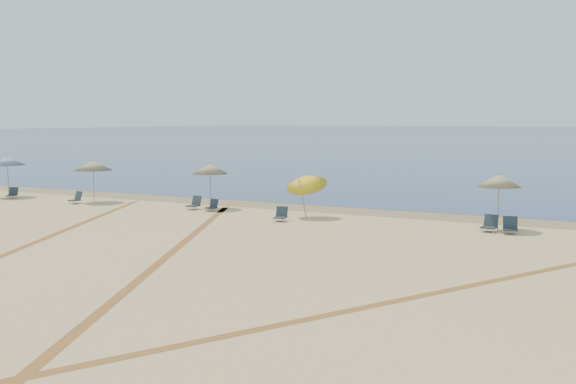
% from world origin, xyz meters
% --- Properties ---
extents(ocean, '(500.00, 500.00, 0.00)m').
position_xyz_m(ocean, '(0.00, 225.00, 0.01)').
color(ocean, '#0C2151').
rests_on(ocean, ground).
extents(wet_sand, '(500.00, 500.00, 0.00)m').
position_xyz_m(wet_sand, '(0.00, 24.00, 0.00)').
color(wet_sand, olive).
rests_on(wet_sand, ground).
extents(umbrella_0, '(2.12, 2.12, 2.62)m').
position_xyz_m(umbrella_0, '(-19.63, 20.16, 2.28)').
color(umbrella_0, gray).
rests_on(umbrella_0, ground).
extents(umbrella_1, '(2.18, 2.18, 2.50)m').
position_xyz_m(umbrella_1, '(-13.01, 20.55, 2.16)').
color(umbrella_1, gray).
rests_on(umbrella_1, ground).
extents(umbrella_2, '(1.94, 1.94, 2.53)m').
position_xyz_m(umbrella_2, '(-5.33, 21.23, 2.19)').
color(umbrella_2, gray).
rests_on(umbrella_2, ground).
extents(umbrella_3, '(2.03, 2.09, 2.51)m').
position_xyz_m(umbrella_3, '(0.72, 20.54, 1.85)').
color(umbrella_3, gray).
rests_on(umbrella_3, ground).
extents(umbrella_4, '(1.88, 1.88, 2.54)m').
position_xyz_m(umbrella_4, '(9.84, 20.95, 2.19)').
color(umbrella_4, gray).
rests_on(umbrella_4, ground).
extents(chair_1, '(0.77, 0.82, 0.68)m').
position_xyz_m(chair_1, '(-18.92, 19.83, 0.30)').
color(chair_1, '#1B242C').
rests_on(chair_1, ground).
extents(chair_2, '(0.72, 0.79, 0.69)m').
position_xyz_m(chair_2, '(-13.57, 19.70, 0.31)').
color(chair_2, '#1B242C').
rests_on(chair_2, ground).
extents(chair_3, '(0.70, 0.78, 0.72)m').
position_xyz_m(chair_3, '(-5.99, 20.67, 0.32)').
color(chair_3, '#1B242C').
rests_on(chair_3, ground).
extents(chair_4, '(0.64, 0.71, 0.64)m').
position_xyz_m(chair_4, '(-4.75, 20.51, 0.28)').
color(chair_4, '#1B242C').
rests_on(chair_4, ground).
extents(chair_5, '(0.68, 0.76, 0.69)m').
position_xyz_m(chair_5, '(0.11, 19.04, 0.30)').
color(chair_5, '#1B242C').
rests_on(chair_5, ground).
extents(chair_6, '(0.69, 0.78, 0.73)m').
position_xyz_m(chair_6, '(9.60, 20.43, 0.32)').
color(chair_6, '#1B242C').
rests_on(chair_6, ground).
extents(chair_7, '(0.73, 0.81, 0.73)m').
position_xyz_m(chair_7, '(10.48, 20.26, 0.32)').
color(chair_7, '#1B242C').
rests_on(chair_7, ground).
extents(tire_tracks, '(51.93, 42.24, 0.00)m').
position_xyz_m(tire_tracks, '(0.85, 8.34, 0.00)').
color(tire_tracks, tan).
rests_on(tire_tracks, ground).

